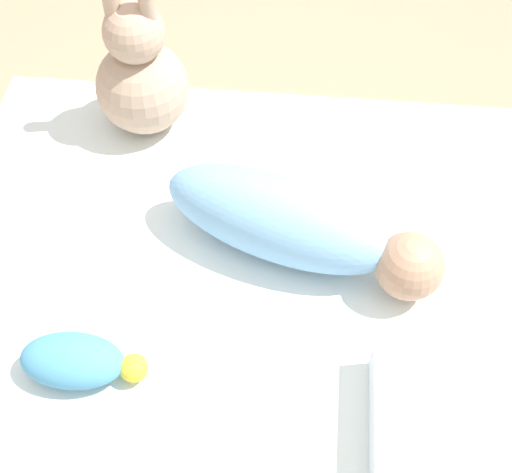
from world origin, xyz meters
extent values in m
plane|color=#9E8466|center=(0.00, 0.00, 0.00)|extent=(12.00, 12.00, 0.00)
cube|color=white|center=(0.00, 0.00, 0.10)|extent=(1.12, 0.93, 0.20)
ellipsoid|color=#7FB7E5|center=(0.07, 0.05, 0.28)|extent=(0.45, 0.28, 0.15)
sphere|color=tan|center=(0.30, -0.03, 0.27)|extent=(0.12, 0.12, 0.12)
cube|color=white|center=(0.44, -0.34, 0.24)|extent=(0.39, 0.32, 0.08)
sphere|color=tan|center=(-0.23, 0.35, 0.29)|extent=(0.19, 0.19, 0.19)
sphere|color=tan|center=(-0.23, 0.35, 0.43)|extent=(0.12, 0.12, 0.12)
ellipsoid|color=#4C99C6|center=(-0.23, -0.24, 0.24)|extent=(0.17, 0.10, 0.07)
sphere|color=yellow|center=(-0.14, -0.24, 0.23)|extent=(0.05, 0.05, 0.05)
camera|label=1|loc=(0.11, -0.74, 1.26)|focal=50.00mm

